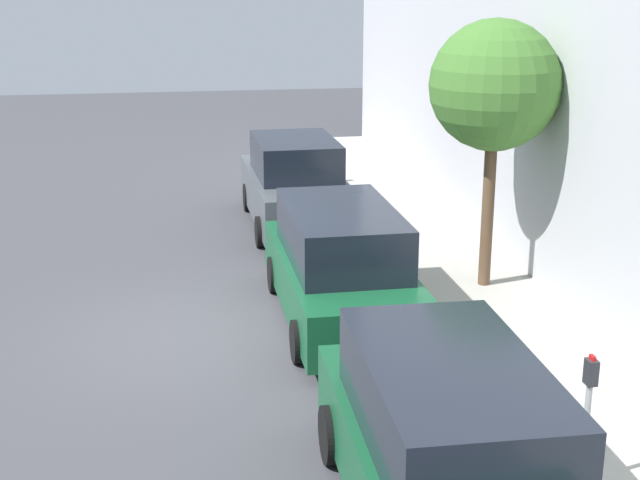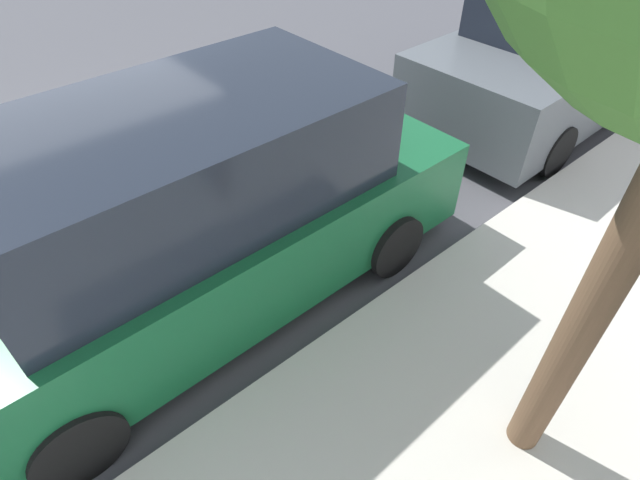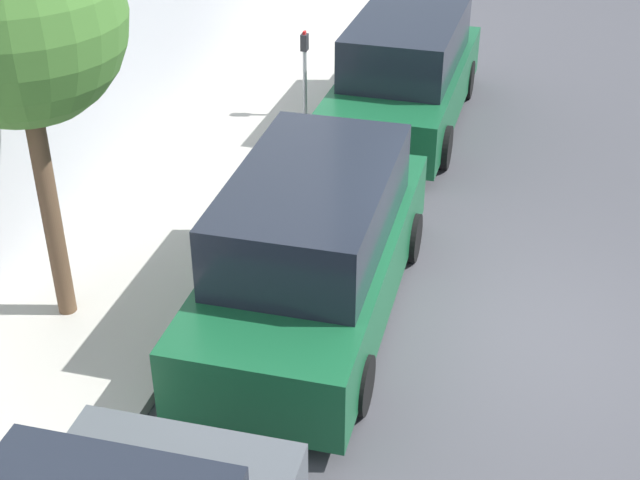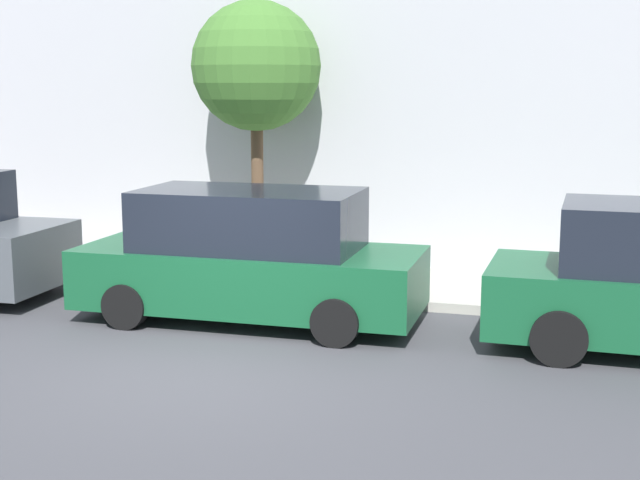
{
  "view_description": "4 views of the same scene",
  "coord_description": "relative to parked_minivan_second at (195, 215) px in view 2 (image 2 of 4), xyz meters",
  "views": [
    {
      "loc": [
        -0.28,
        -13.2,
        5.49
      ],
      "look_at": [
        2.18,
        1.47,
        1.0
      ],
      "focal_mm": 50.0,
      "sensor_mm": 36.0,
      "label": 1
    },
    {
      "loc": [
        5.46,
        -1.11,
        3.53
      ],
      "look_at": [
        3.3,
        0.73,
        1.0
      ],
      "focal_mm": 28.0,
      "sensor_mm": 36.0,
      "label": 2
    },
    {
      "loc": [
        -0.02,
        8.63,
        6.32
      ],
      "look_at": [
        2.25,
        0.13,
        1.0
      ],
      "focal_mm": 50.0,
      "sensor_mm": 36.0,
      "label": 3
    },
    {
      "loc": [
        -9.39,
        -4.26,
        3.38
      ],
      "look_at": [
        3.57,
        -0.48,
        1.0
      ],
      "focal_mm": 50.0,
      "sensor_mm": 36.0,
      "label": 4
    }
  ],
  "objects": [
    {
      "name": "parked_minivan_second",
      "position": [
        0.0,
        0.0,
        0.0
      ],
      "size": [
        2.02,
        4.92,
        1.9
      ],
      "color": "#14512D",
      "rests_on": "ground_plane"
    },
    {
      "name": "parked_suv_third",
      "position": [
        0.07,
        5.74,
        0.01
      ],
      "size": [
        2.08,
        4.84,
        1.98
      ],
      "color": "#4C5156",
      "rests_on": "ground_plane"
    },
    {
      "name": "ground_plane",
      "position": [
        -2.31,
        -0.2,
        -0.92
      ],
      "size": [
        60.0,
        60.0,
        0.0
      ],
      "primitive_type": "plane",
      "color": "#424247"
    }
  ]
}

